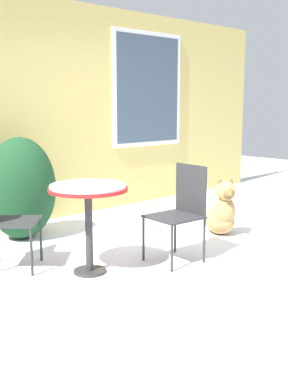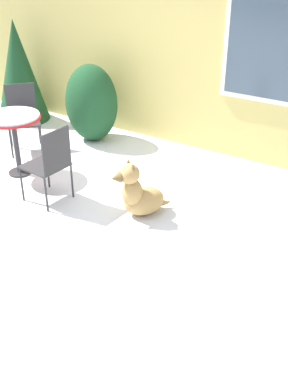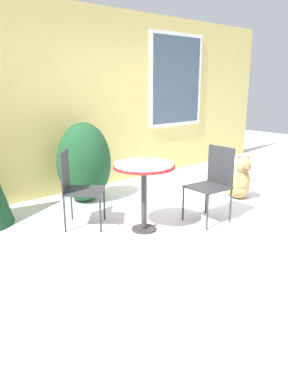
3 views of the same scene
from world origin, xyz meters
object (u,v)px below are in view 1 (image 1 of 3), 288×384
at_px(patio_table, 88,198).
at_px(patio_chair_far_side, 180,209).
at_px(dog, 222,213).
at_px(patio_chair_near_table, 3,215).

xyz_separation_m(patio_table, patio_chair_far_side, (0.85, -0.31, -0.18)).
relative_size(patio_table, patio_chair_far_side, 0.87).
distance_m(patio_table, dog, 1.92).
bearing_deg(patio_table, patio_chair_far_side, -20.13).
bearing_deg(patio_chair_far_side, patio_table, -105.20).
bearing_deg(patio_chair_near_table, patio_chair_far_side, -82.47).
relative_size(patio_chair_near_table, patio_chair_far_side, 1.00).
relative_size(patio_chair_near_table, dog, 1.37).
xyz_separation_m(patio_table, patio_chair_near_table, (-0.49, 0.63, -0.18)).
relative_size(patio_chair_far_side, dog, 1.37).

